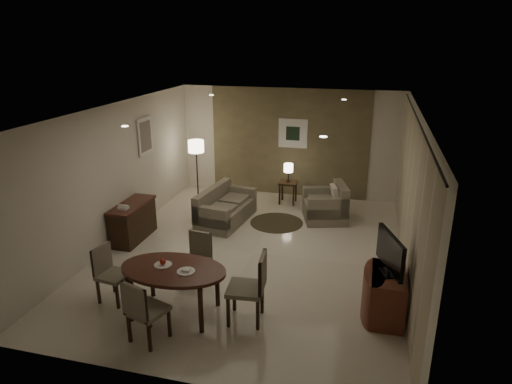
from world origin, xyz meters
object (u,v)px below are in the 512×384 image
(floor_lamp, at_px, (197,170))
(chair_left, at_px, (114,275))
(console_desk, at_px, (133,222))
(chair_right, at_px, (246,288))
(side_table, at_px, (288,192))
(armchair, at_px, (325,202))
(dining_table, at_px, (175,291))
(sofa, at_px, (226,206))
(tv_cabinet, at_px, (387,295))
(chair_far, at_px, (195,261))
(chair_near, at_px, (148,309))

(floor_lamp, bearing_deg, chair_left, -84.36)
(console_desk, bearing_deg, chair_right, -35.59)
(chair_right, height_order, floor_lamp, floor_lamp)
(side_table, bearing_deg, armchair, -40.81)
(dining_table, xyz_separation_m, chair_right, (1.05, 0.09, 0.15))
(chair_left, distance_m, side_table, 5.24)
(dining_table, relative_size, floor_lamp, 1.05)
(sofa, bearing_deg, armchair, -65.14)
(tv_cabinet, relative_size, chair_right, 0.86)
(side_table, bearing_deg, chair_left, -109.74)
(chair_far, relative_size, chair_left, 0.98)
(chair_right, distance_m, floor_lamp, 5.30)
(dining_table, bearing_deg, sofa, 95.80)
(console_desk, relative_size, tv_cabinet, 1.33)
(chair_near, xyz_separation_m, side_table, (0.81, 5.68, -0.19))
(dining_table, xyz_separation_m, armchair, (1.72, 4.16, 0.04))
(sofa, bearing_deg, dining_table, -166.80)
(sofa, xyz_separation_m, armchair, (2.08, 0.65, 0.03))
(tv_cabinet, distance_m, armchair, 3.71)
(chair_near, height_order, chair_right, chair_right)
(dining_table, bearing_deg, armchair, 67.51)
(side_table, bearing_deg, tv_cabinet, -62.25)
(dining_table, bearing_deg, chair_left, 175.34)
(chair_right, bearing_deg, tv_cabinet, 101.67)
(tv_cabinet, relative_size, chair_far, 1.04)
(chair_near, distance_m, floor_lamp, 5.59)
(side_table, bearing_deg, floor_lamp, -172.74)
(dining_table, distance_m, armchair, 4.51)
(console_desk, xyz_separation_m, dining_table, (1.88, -2.19, -0.01))
(floor_lamp, bearing_deg, tv_cabinet, -41.90)
(tv_cabinet, xyz_separation_m, armchair, (-1.29, 3.47, 0.06))
(chair_right, xyz_separation_m, armchair, (0.67, 4.07, -0.11))
(tv_cabinet, bearing_deg, sofa, 140.08)
(console_desk, height_order, dining_table, console_desk)
(tv_cabinet, height_order, chair_left, chair_left)
(chair_near, relative_size, chair_far, 1.07)
(chair_near, height_order, side_table, chair_near)
(tv_cabinet, distance_m, floor_lamp, 6.07)
(chair_far, bearing_deg, console_desk, 150.14)
(dining_table, distance_m, side_table, 5.07)
(tv_cabinet, bearing_deg, side_table, 117.75)
(console_desk, bearing_deg, armchair, 28.73)
(console_desk, relative_size, armchair, 1.29)
(chair_left, xyz_separation_m, armchair, (2.76, 4.08, -0.03))
(sofa, distance_m, armchair, 2.18)
(chair_far, height_order, side_table, chair_far)
(chair_near, distance_m, side_table, 5.74)
(console_desk, relative_size, chair_right, 1.15)
(floor_lamp, bearing_deg, dining_table, -72.48)
(tv_cabinet, relative_size, floor_lamp, 0.60)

